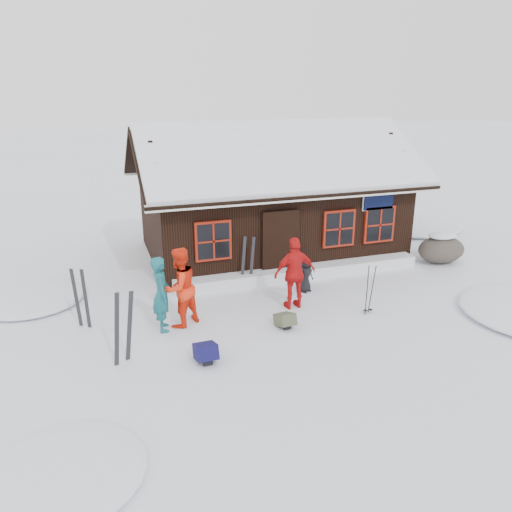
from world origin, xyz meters
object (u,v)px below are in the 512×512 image
object	(u,v)px
skier_teal	(162,294)
boulder	(441,249)
ski_poles	(369,290)
skier_crouched	(306,275)
ski_pair_left	(123,329)
backpack_blue	(206,355)
skier_orange_right	(295,273)
backpack_olive	(285,322)
skier_orange_left	(180,287)

from	to	relation	value
skier_teal	boulder	distance (m)	9.43
skier_teal	ski_poles	size ratio (longest dim) A/B	1.38
skier_crouched	ski_pair_left	size ratio (longest dim) A/B	0.61
skier_crouched	ski_poles	world-z (taller)	ski_poles
backpack_blue	skier_orange_right	bearing A→B (deg)	33.40
skier_crouched	ski_pair_left	bearing A→B (deg)	-178.86
boulder	backpack_olive	world-z (taller)	boulder
skier_orange_right	skier_crouched	world-z (taller)	skier_orange_right
skier_crouched	ski_poles	bearing A→B (deg)	-85.37
skier_crouched	backpack_olive	xyz separation A→B (m)	(-1.36, -1.84, -0.35)
skier_orange_left	boulder	world-z (taller)	skier_orange_left
backpack_blue	backpack_olive	size ratio (longest dim) A/B	1.14
boulder	skier_orange_left	bearing A→B (deg)	-168.84
ski_poles	backpack_olive	world-z (taller)	ski_poles
ski_poles	backpack_blue	xyz separation A→B (m)	(-4.41, -0.96, -0.46)
boulder	ski_pair_left	bearing A→B (deg)	-163.47
skier_orange_right	backpack_blue	world-z (taller)	skier_orange_right
skier_orange_left	ski_pair_left	xyz separation A→B (m)	(-1.41, -1.29, -0.21)
skier_teal	backpack_blue	world-z (taller)	skier_teal
skier_crouched	ski_poles	xyz separation A→B (m)	(0.92, -1.79, 0.13)
skier_orange_right	backpack_olive	xyz separation A→B (m)	(-0.65, -0.97, -0.80)
ski_pair_left	ski_poles	bearing A→B (deg)	-9.97
ski_poles	backpack_olive	size ratio (longest dim) A/B	2.59
skier_teal	skier_orange_left	distance (m)	0.45
boulder	backpack_blue	size ratio (longest dim) A/B	2.69
skier_orange_left	backpack_olive	world-z (taller)	skier_orange_left
skier_crouched	boulder	xyz separation A→B (m)	(5.14, 0.82, -0.03)
ski_poles	backpack_olive	distance (m)	2.32
backpack_blue	ski_poles	bearing A→B (deg)	11.58
ski_pair_left	backpack_blue	bearing A→B (deg)	-33.01
skier_orange_right	ski_poles	bearing A→B (deg)	149.77
ski_poles	backpack_olive	bearing A→B (deg)	-178.78
ski_pair_left	skier_crouched	bearing A→B (deg)	9.64
skier_orange_left	ski_pair_left	bearing A→B (deg)	10.90
skier_orange_left	boulder	bearing A→B (deg)	159.53
skier_orange_right	boulder	size ratio (longest dim) A/B	1.22
skier_orange_left	backpack_blue	bearing A→B (deg)	63.37
skier_teal	skier_orange_left	size ratio (longest dim) A/B	0.93
skier_orange_right	ski_pair_left	world-z (taller)	skier_orange_right
skier_orange_left	ski_poles	xyz separation A→B (m)	(4.57, -0.88, -0.35)
skier_teal	skier_orange_right	xyz separation A→B (m)	(3.38, 0.14, 0.04)
boulder	backpack_olive	distance (m)	7.03
boulder	backpack_blue	xyz separation A→B (m)	(-8.64, -3.57, -0.30)
skier_orange_left	backpack_blue	world-z (taller)	skier_orange_left
skier_teal	skier_orange_left	bearing A→B (deg)	-74.49
boulder	backpack_olive	xyz separation A→B (m)	(-6.50, -2.66, -0.32)
skier_orange_left	skier_crouched	xyz separation A→B (m)	(3.65, 0.91, -0.48)
skier_orange_right	backpack_olive	size ratio (longest dim) A/B	3.73
ski_pair_left	backpack_olive	bearing A→B (deg)	-8.30
skier_teal	ski_pair_left	xyz separation A→B (m)	(-0.97, -1.20, -0.15)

